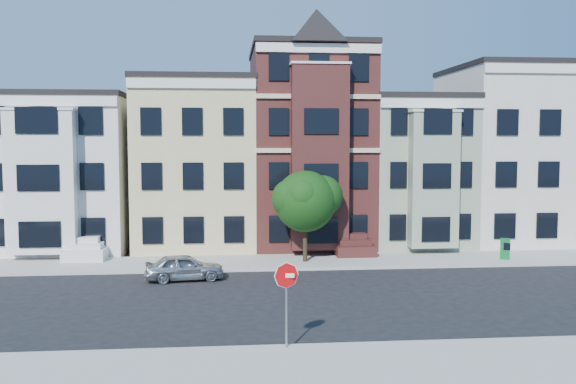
{
  "coord_description": "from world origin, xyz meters",
  "views": [
    {
      "loc": [
        -5.05,
        -25.67,
        6.57
      ],
      "look_at": [
        -2.33,
        3.46,
        4.2
      ],
      "focal_mm": 40.0,
      "sensor_mm": 36.0,
      "label": 1
    }
  ],
  "objects": [
    {
      "name": "house_green",
      "position": [
        6.5,
        14.5,
        4.5
      ],
      "size": [
        6.0,
        9.0,
        9.0
      ],
      "primitive_type": "cube",
      "color": "gray",
      "rests_on": "ground"
    },
    {
      "name": "house_cream",
      "position": [
        13.5,
        14.5,
        5.5
      ],
      "size": [
        8.0,
        9.0,
        11.0
      ],
      "primitive_type": "cube",
      "color": "beige",
      "rests_on": "ground"
    },
    {
      "name": "house_brown",
      "position": [
        0.0,
        14.5,
        6.0
      ],
      "size": [
        7.0,
        9.0,
        12.0
      ],
      "primitive_type": "cube",
      "color": "#3F1A17",
      "rests_on": "ground"
    },
    {
      "name": "street_tree",
      "position": [
        -1.02,
        7.71,
        3.13
      ],
      "size": [
        6.56,
        6.56,
        5.97
      ],
      "primitive_type": null,
      "rotation": [
        0.0,
        0.0,
        -0.34
      ],
      "color": "#174612",
      "rests_on": "far_sidewalk"
    },
    {
      "name": "newspaper_box",
      "position": [
        9.83,
        7.36,
        0.71
      ],
      "size": [
        0.64,
        0.61,
        1.12
      ],
      "primitive_type": "cube",
      "rotation": [
        0.0,
        0.0,
        -0.41
      ],
      "color": "#0E6328",
      "rests_on": "far_sidewalk"
    },
    {
      "name": "far_sidewalk",
      "position": [
        0.0,
        8.0,
        0.07
      ],
      "size": [
        60.0,
        4.0,
        0.15
      ],
      "primitive_type": "cube",
      "color": "#9E9B93",
      "rests_on": "ground"
    },
    {
      "name": "house_yellow",
      "position": [
        -7.0,
        14.5,
        5.0
      ],
      "size": [
        7.0,
        9.0,
        10.0
      ],
      "primitive_type": "cube",
      "color": "#D2C18A",
      "rests_on": "ground"
    },
    {
      "name": "stop_sign",
      "position": [
        -3.29,
        -6.3,
        1.66
      ],
      "size": [
        0.84,
        0.17,
        3.02
      ],
      "primitive_type": null,
      "rotation": [
        0.0,
        0.0,
        -0.07
      ],
      "color": "#BB0A0D",
      "rests_on": "near_sidewalk"
    },
    {
      "name": "parked_car",
      "position": [
        -7.14,
        4.32,
        0.63
      ],
      "size": [
        3.83,
        1.93,
        1.25
      ],
      "primitive_type": "imported",
      "rotation": [
        0.0,
        0.0,
        1.7
      ],
      "color": "#ABADB2",
      "rests_on": "ground"
    },
    {
      "name": "house_white",
      "position": [
        -15.0,
        14.5,
        4.5
      ],
      "size": [
        8.0,
        9.0,
        9.0
      ],
      "primitive_type": "cube",
      "color": "silver",
      "rests_on": "ground"
    },
    {
      "name": "ground",
      "position": [
        0.0,
        0.0,
        0.0
      ],
      "size": [
        120.0,
        120.0,
        0.0
      ],
      "primitive_type": "plane",
      "color": "black"
    },
    {
      "name": "near_sidewalk",
      "position": [
        0.0,
        -8.0,
        0.07
      ],
      "size": [
        60.0,
        4.0,
        0.15
      ],
      "primitive_type": "cube",
      "color": "#9E9B93",
      "rests_on": "ground"
    }
  ]
}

